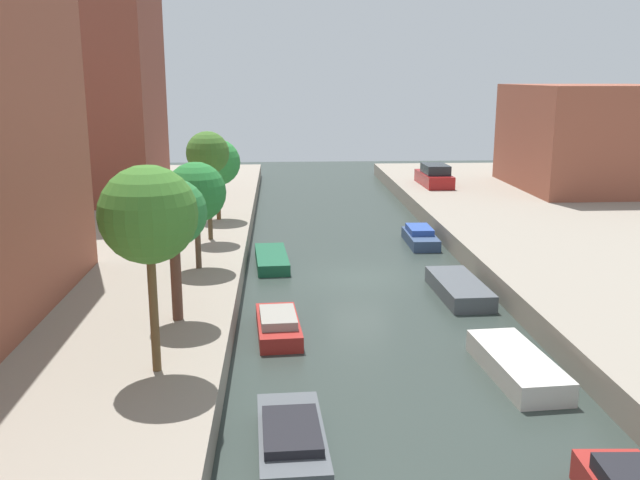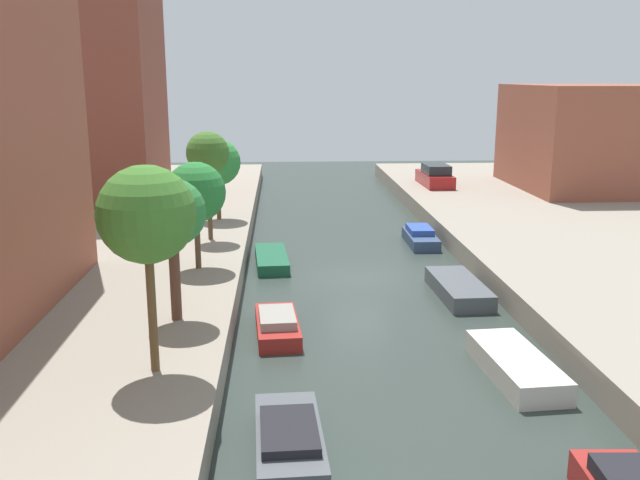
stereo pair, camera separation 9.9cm
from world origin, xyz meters
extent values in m
plane|color=#2D3833|center=(0.00, 0.00, 0.00)|extent=(84.00, 84.00, 0.00)
cube|color=gray|center=(-15.00, 0.00, 0.50)|extent=(20.00, 64.00, 1.00)
cube|color=brown|center=(-16.00, 15.57, 10.64)|extent=(10.00, 8.71, 19.27)
cube|color=brown|center=(18.00, 17.76, 4.49)|extent=(10.00, 11.41, 6.97)
cylinder|color=brown|center=(-6.71, -11.51, 2.65)|extent=(0.23, 0.23, 3.31)
sphere|color=#3D7729|center=(-6.71, -11.51, 5.18)|extent=(2.50, 2.50, 2.50)
cylinder|color=brown|center=(-6.71, -7.58, 2.36)|extent=(0.34, 0.34, 2.72)
sphere|color=#2D7D3A|center=(-6.71, -7.58, 4.46)|extent=(2.12, 2.12, 2.12)
cylinder|color=brown|center=(-6.71, -1.54, 2.13)|extent=(0.23, 0.23, 2.26)
sphere|color=#257832|center=(-6.71, -1.54, 4.10)|extent=(2.39, 2.39, 2.39)
cylinder|color=brown|center=(-6.71, 3.54, 2.70)|extent=(0.22, 0.22, 3.39)
sphere|color=#3D6C26|center=(-6.71, 3.54, 5.09)|extent=(1.99, 1.99, 1.99)
cylinder|color=brown|center=(-6.71, 8.24, 2.11)|extent=(0.24, 0.24, 2.22)
sphere|color=#308C3B|center=(-6.71, 8.24, 4.09)|extent=(2.47, 2.47, 2.47)
cube|color=maroon|center=(7.53, 19.39, 1.43)|extent=(1.90, 4.76, 0.87)
cube|color=#1E2328|center=(7.53, 19.03, 2.19)|extent=(1.64, 2.63, 0.65)
cube|color=#4C5156|center=(-3.22, -14.27, 0.33)|extent=(1.67, 3.91, 0.65)
cube|color=black|center=(-3.22, -14.49, 0.76)|extent=(1.37, 2.17, 0.22)
cube|color=maroon|center=(-3.52, -6.50, 0.26)|extent=(1.61, 3.68, 0.53)
cube|color=gray|center=(-3.52, -6.71, 0.68)|extent=(1.30, 2.05, 0.29)
cube|color=#195638|center=(-3.83, 2.47, 0.26)|extent=(1.69, 4.40, 0.52)
cube|color=beige|center=(3.42, -10.31, 0.34)|extent=(1.89, 4.37, 0.68)
cube|color=#4C5156|center=(3.66, -2.74, 0.32)|extent=(1.82, 4.50, 0.64)
cube|color=#33476B|center=(3.88, 5.98, 0.28)|extent=(1.41, 3.72, 0.57)
cube|color=#2D4C9E|center=(3.88, 6.28, 0.72)|extent=(1.19, 2.05, 0.31)
camera|label=1|loc=(-3.43, -28.70, 8.55)|focal=38.89mm
camera|label=2|loc=(-3.33, -28.71, 8.55)|focal=38.89mm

